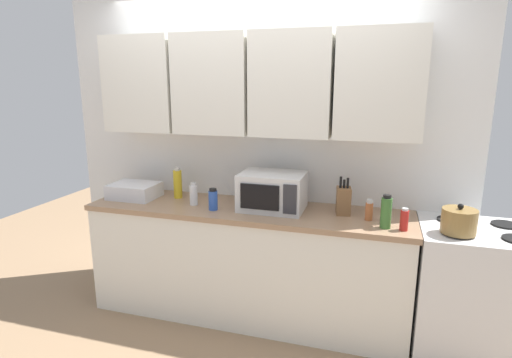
{
  "coord_description": "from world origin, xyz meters",
  "views": [
    {
      "loc": [
        0.95,
        -3.19,
        1.84
      ],
      "look_at": [
        0.06,
        -0.25,
        1.12
      ],
      "focal_mm": 28.93,
      "sensor_mm": 36.0,
      "label": 1
    }
  ],
  "objects_px": {
    "stove_range": "(474,292)",
    "bottle_blue_cleaner": "(213,200)",
    "dish_rack": "(135,191)",
    "bottle_red_sauce": "(404,220)",
    "bottle_white_jar": "(194,194)",
    "bottle_yellow_mustard": "(178,184)",
    "bottle_green_oil": "(386,212)",
    "kettle": "(459,221)",
    "knife_block": "(343,200)",
    "microwave": "(273,191)",
    "bottle_spice_jar": "(369,210)"
  },
  "relations": [
    {
      "from": "bottle_white_jar",
      "to": "bottle_yellow_mustard",
      "type": "bearing_deg",
      "value": 145.01
    },
    {
      "from": "stove_range",
      "to": "dish_rack",
      "type": "height_order",
      "value": "dish_rack"
    },
    {
      "from": "bottle_yellow_mustard",
      "to": "bottle_green_oil",
      "type": "distance_m",
      "value": 1.68
    },
    {
      "from": "microwave",
      "to": "bottle_red_sauce",
      "type": "relative_size",
      "value": 3.18
    },
    {
      "from": "stove_range",
      "to": "bottle_blue_cleaner",
      "type": "height_order",
      "value": "bottle_blue_cleaner"
    },
    {
      "from": "bottle_green_oil",
      "to": "bottle_white_jar",
      "type": "relative_size",
      "value": 1.29
    },
    {
      "from": "stove_range",
      "to": "bottle_yellow_mustard",
      "type": "xyz_separation_m",
      "value": [
        -2.27,
        0.12,
        0.57
      ]
    },
    {
      "from": "stove_range",
      "to": "bottle_spice_jar",
      "type": "bearing_deg",
      "value": -179.3
    },
    {
      "from": "kettle",
      "to": "bottle_blue_cleaner",
      "type": "relative_size",
      "value": 1.27
    },
    {
      "from": "microwave",
      "to": "bottle_yellow_mustard",
      "type": "distance_m",
      "value": 0.84
    },
    {
      "from": "bottle_blue_cleaner",
      "to": "bottle_red_sauce",
      "type": "height_order",
      "value": "bottle_blue_cleaner"
    },
    {
      "from": "dish_rack",
      "to": "bottle_blue_cleaner",
      "type": "height_order",
      "value": "bottle_blue_cleaner"
    },
    {
      "from": "kettle",
      "to": "knife_block",
      "type": "xyz_separation_m",
      "value": [
        -0.74,
        0.22,
        0.01
      ]
    },
    {
      "from": "bottle_green_oil",
      "to": "bottle_red_sauce",
      "type": "height_order",
      "value": "bottle_green_oil"
    },
    {
      "from": "microwave",
      "to": "bottle_red_sauce",
      "type": "bearing_deg",
      "value": -12.12
    },
    {
      "from": "stove_range",
      "to": "bottle_yellow_mustard",
      "type": "height_order",
      "value": "bottle_yellow_mustard"
    },
    {
      "from": "bottle_red_sauce",
      "to": "bottle_green_oil",
      "type": "bearing_deg",
      "value": 173.08
    },
    {
      "from": "knife_block",
      "to": "bottle_yellow_mustard",
      "type": "xyz_separation_m",
      "value": [
        -1.36,
        0.05,
        0.02
      ]
    },
    {
      "from": "dish_rack",
      "to": "stove_range",
      "type": "bearing_deg",
      "value": -0.44
    },
    {
      "from": "stove_range",
      "to": "bottle_white_jar",
      "type": "relative_size",
      "value": 5.15
    },
    {
      "from": "kettle",
      "to": "bottle_yellow_mustard",
      "type": "distance_m",
      "value": 2.11
    },
    {
      "from": "dish_rack",
      "to": "bottle_red_sauce",
      "type": "height_order",
      "value": "bottle_red_sauce"
    },
    {
      "from": "dish_rack",
      "to": "bottle_green_oil",
      "type": "height_order",
      "value": "bottle_green_oil"
    },
    {
      "from": "microwave",
      "to": "bottle_green_oil",
      "type": "relative_size",
      "value": 2.1
    },
    {
      "from": "bottle_green_oil",
      "to": "bottle_red_sauce",
      "type": "distance_m",
      "value": 0.12
    },
    {
      "from": "bottle_green_oil",
      "to": "kettle",
      "type": "bearing_deg",
      "value": 0.47
    },
    {
      "from": "dish_rack",
      "to": "knife_block",
      "type": "bearing_deg",
      "value": 1.89
    },
    {
      "from": "stove_range",
      "to": "bottle_white_jar",
      "type": "xyz_separation_m",
      "value": [
        -2.05,
        -0.03,
        0.53
      ]
    },
    {
      "from": "bottle_blue_cleaner",
      "to": "bottle_spice_jar",
      "type": "height_order",
      "value": "bottle_blue_cleaner"
    },
    {
      "from": "bottle_white_jar",
      "to": "bottle_red_sauce",
      "type": "xyz_separation_m",
      "value": [
        1.56,
        -0.13,
        -0.01
      ]
    },
    {
      "from": "microwave",
      "to": "bottle_white_jar",
      "type": "xyz_separation_m",
      "value": [
        -0.62,
        -0.07,
        -0.06
      ]
    },
    {
      "from": "dish_rack",
      "to": "bottle_red_sauce",
      "type": "distance_m",
      "value": 2.13
    },
    {
      "from": "knife_block",
      "to": "bottle_green_oil",
      "type": "bearing_deg",
      "value": -36.63
    },
    {
      "from": "bottle_white_jar",
      "to": "kettle",
      "type": "bearing_deg",
      "value": -3.47
    },
    {
      "from": "bottle_green_oil",
      "to": "dish_rack",
      "type": "bearing_deg",
      "value": 175.34
    },
    {
      "from": "microwave",
      "to": "bottle_green_oil",
      "type": "bearing_deg",
      "value": -12.83
    },
    {
      "from": "bottle_blue_cleaner",
      "to": "bottle_red_sauce",
      "type": "relative_size",
      "value": 1.11
    },
    {
      "from": "stove_range",
      "to": "dish_rack",
      "type": "xyz_separation_m",
      "value": [
        -2.62,
        0.02,
        0.51
      ]
    },
    {
      "from": "knife_block",
      "to": "bottle_red_sauce",
      "type": "height_order",
      "value": "knife_block"
    },
    {
      "from": "bottle_yellow_mustard",
      "to": "bottle_green_oil",
      "type": "height_order",
      "value": "bottle_yellow_mustard"
    },
    {
      "from": "microwave",
      "to": "bottle_green_oil",
      "type": "xyz_separation_m",
      "value": [
        0.82,
        -0.19,
        -0.03
      ]
    },
    {
      "from": "bottle_blue_cleaner",
      "to": "stove_range",
      "type": "bearing_deg",
      "value": 3.21
    },
    {
      "from": "microwave",
      "to": "bottle_yellow_mustard",
      "type": "height_order",
      "value": "microwave"
    },
    {
      "from": "dish_rack",
      "to": "bottle_green_oil",
      "type": "bearing_deg",
      "value": -4.66
    },
    {
      "from": "dish_rack",
      "to": "knife_block",
      "type": "height_order",
      "value": "knife_block"
    },
    {
      "from": "bottle_spice_jar",
      "to": "kettle",
      "type": "bearing_deg",
      "value": -13.39
    },
    {
      "from": "bottle_green_oil",
      "to": "bottle_blue_cleaner",
      "type": "distance_m",
      "value": 1.25
    },
    {
      "from": "bottle_yellow_mustard",
      "to": "bottle_spice_jar",
      "type": "distance_m",
      "value": 1.55
    },
    {
      "from": "stove_range",
      "to": "bottle_green_oil",
      "type": "xyz_separation_m",
      "value": [
        -0.61,
        -0.14,
        0.56
      ]
    },
    {
      "from": "stove_range",
      "to": "microwave",
      "type": "bearing_deg",
      "value": 178.26
    }
  ]
}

